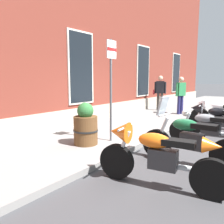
# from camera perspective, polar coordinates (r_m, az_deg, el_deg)

# --- Properties ---
(ground_plane) EXTENTS (140.00, 140.00, 0.00)m
(ground_plane) POSITION_cam_1_polar(r_m,az_deg,el_deg) (6.69, 11.42, -6.82)
(ground_plane) COLOR #38383A
(sidewalk) EXTENTS (32.75, 3.02, 0.12)m
(sidewalk) POSITION_cam_1_polar(r_m,az_deg,el_deg) (7.42, 0.79, -4.65)
(sidewalk) COLOR slate
(sidewalk) RESTS_ON ground_plane
(brick_pub_facade) EXTENTS (26.75, 7.46, 8.15)m
(brick_pub_facade) POSITION_cam_1_polar(r_m,az_deg,el_deg) (11.34, -22.37, 19.66)
(brick_pub_facade) COLOR maroon
(brick_pub_facade) RESTS_ON ground_plane
(motorcycle_orange_sport) EXTENTS (0.65, 2.13, 1.02)m
(motorcycle_orange_sport) POSITION_cam_1_polar(r_m,az_deg,el_deg) (3.74, 10.61, -10.16)
(motorcycle_orange_sport) COLOR black
(motorcycle_orange_sport) RESTS_ON ground_plane
(motorcycle_green_touring) EXTENTS (0.62, 2.06, 1.36)m
(motorcycle_green_touring) POSITION_cam_1_polar(r_m,az_deg,el_deg) (4.81, 20.12, -6.21)
(motorcycle_green_touring) COLOR black
(motorcycle_green_touring) RESTS_ON ground_plane
(motorcycle_grey_naked) EXTENTS (0.62, 2.06, 0.92)m
(motorcycle_grey_naked) POSITION_cam_1_polar(r_m,az_deg,el_deg) (6.26, 22.90, -3.97)
(motorcycle_grey_naked) COLOR black
(motorcycle_grey_naked) RESTS_ON ground_plane
(motorcycle_black_sport) EXTENTS (0.62, 2.11, 1.00)m
(motorcycle_black_sport) POSITION_cam_1_polar(r_m,az_deg,el_deg) (7.52, 24.88, -1.48)
(motorcycle_black_sport) COLOR black
(motorcycle_black_sport) RESTS_ON ground_plane
(motorcycle_white_sport) EXTENTS (0.62, 2.16, 1.03)m
(motorcycle_white_sport) POSITION_cam_1_polar(r_m,az_deg,el_deg) (8.76, 25.34, -0.13)
(motorcycle_white_sport) COLOR black
(motorcycle_white_sport) RESTS_ON ground_plane
(pedestrian_striped_shirt) EXTENTS (0.54, 0.35, 1.69)m
(pedestrian_striped_shirt) POSITION_cam_1_polar(r_m,az_deg,el_deg) (10.80, 16.82, 4.53)
(pedestrian_striped_shirt) COLOR #1E1E4C
(pedestrian_striped_shirt) RESTS_ON sidewalk
(pedestrian_dark_jacket) EXTENTS (0.34, 0.64, 1.75)m
(pedestrian_dark_jacket) POSITION_cam_1_polar(r_m,az_deg,el_deg) (11.88, 11.94, 5.21)
(pedestrian_dark_jacket) COLOR #38332D
(pedestrian_dark_jacket) RESTS_ON sidewalk
(parking_sign) EXTENTS (0.36, 0.07, 2.57)m
(parking_sign) POSITION_cam_1_polar(r_m,az_deg,el_deg) (5.79, -0.23, 8.81)
(parking_sign) COLOR #4C4C51
(parking_sign) RESTS_ON sidewalk
(barrel_planter) EXTENTS (0.61, 0.61, 1.04)m
(barrel_planter) POSITION_cam_1_polar(r_m,az_deg,el_deg) (5.63, -6.62, -3.60)
(barrel_planter) COLOR brown
(barrel_planter) RESTS_ON sidewalk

